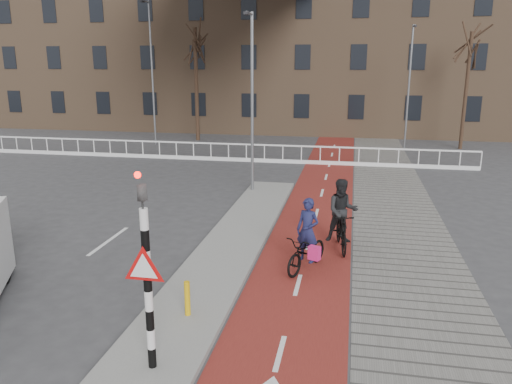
# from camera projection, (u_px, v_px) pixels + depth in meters

# --- Properties ---
(ground) EXTENTS (120.00, 120.00, 0.00)m
(ground) POSITION_uv_depth(u_px,v_px,m) (217.00, 320.00, 10.53)
(ground) COLOR #38383A
(ground) RESTS_ON ground
(bike_lane) EXTENTS (2.50, 60.00, 0.01)m
(bike_lane) POSITION_uv_depth(u_px,v_px,m) (320.00, 199.00, 19.74)
(bike_lane) COLOR maroon
(bike_lane) RESTS_ON ground
(sidewalk) EXTENTS (3.00, 60.00, 0.01)m
(sidewalk) POSITION_uv_depth(u_px,v_px,m) (393.00, 203.00, 19.23)
(sidewalk) COLOR slate
(sidewalk) RESTS_ON ground
(curb_island) EXTENTS (1.80, 16.00, 0.12)m
(curb_island) POSITION_uv_depth(u_px,v_px,m) (230.00, 248.00, 14.44)
(curb_island) COLOR gray
(curb_island) RESTS_ON ground
(traffic_signal) EXTENTS (0.80, 0.80, 3.68)m
(traffic_signal) POSITION_uv_depth(u_px,v_px,m) (146.00, 267.00, 8.22)
(traffic_signal) COLOR black
(traffic_signal) RESTS_ON curb_island
(bollard) EXTENTS (0.12, 0.12, 0.75)m
(bollard) POSITION_uv_depth(u_px,v_px,m) (187.00, 298.00, 10.39)
(bollard) COLOR #DEAA0C
(bollard) RESTS_ON curb_island
(cyclist_near) EXTENTS (1.34, 1.95, 1.93)m
(cyclist_near) POSITION_uv_depth(u_px,v_px,m) (307.00, 246.00, 12.87)
(cyclist_near) COLOR black
(cyclist_near) RESTS_ON bike_lane
(cyclist_far) EXTENTS (0.99, 2.02, 2.08)m
(cyclist_far) POSITION_uv_depth(u_px,v_px,m) (342.00, 221.00, 14.24)
(cyclist_far) COLOR black
(cyclist_far) RESTS_ON bike_lane
(railing) EXTENTS (28.00, 0.10, 0.99)m
(railing) POSITION_uv_depth(u_px,v_px,m) (211.00, 155.00, 27.52)
(railing) COLOR silver
(railing) RESTS_ON ground
(townhouse_row) EXTENTS (46.00, 10.00, 15.90)m
(townhouse_row) POSITION_uv_depth(u_px,v_px,m) (286.00, 29.00, 39.50)
(townhouse_row) COLOR #7F6047
(townhouse_row) RESTS_ON ground
(tree_mid) EXTENTS (0.27, 0.27, 7.49)m
(tree_mid) POSITION_uv_depth(u_px,v_px,m) (196.00, 85.00, 33.81)
(tree_mid) COLOR black
(tree_mid) RESTS_ON ground
(tree_right) EXTENTS (0.22, 0.22, 7.03)m
(tree_right) POSITION_uv_depth(u_px,v_px,m) (466.00, 92.00, 30.34)
(tree_right) COLOR black
(tree_right) RESTS_ON ground
(streetlight_near) EXTENTS (0.12, 0.12, 7.13)m
(streetlight_near) POSITION_uv_depth(u_px,v_px,m) (252.00, 106.00, 19.91)
(streetlight_near) COLOR slate
(streetlight_near) RESTS_ON ground
(streetlight_left) EXTENTS (0.12, 0.12, 8.94)m
(streetlight_left) POSITION_uv_depth(u_px,v_px,m) (152.00, 75.00, 31.83)
(streetlight_left) COLOR slate
(streetlight_left) RESTS_ON ground
(streetlight_right) EXTENTS (0.12, 0.12, 7.38)m
(streetlight_right) POSITION_uv_depth(u_px,v_px,m) (409.00, 89.00, 29.86)
(streetlight_right) COLOR slate
(streetlight_right) RESTS_ON ground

